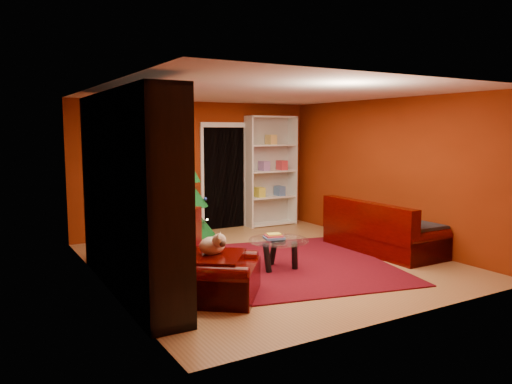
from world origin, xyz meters
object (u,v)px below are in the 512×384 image
acrylic_chair (189,221)px  sofa (383,225)px  media_unit (128,193)px  dog (212,246)px  armchair (215,263)px  gift_box_red (132,234)px  rug (294,264)px  white_bookshelf (271,171)px  coffee_table (278,254)px  gift_box_green (164,233)px  christmas_tree (186,199)px

acrylic_chair → sofa: bearing=-27.4°
media_unit → dog: 1.27m
armchair → dog: (-0.01, 0.07, 0.21)m
gift_box_red → dog: 3.67m
rug → media_unit: bearing=178.6°
media_unit → white_bookshelf: size_ratio=1.36×
sofa → coffee_table: size_ratio=2.35×
rug → sofa: (1.78, -0.05, 0.44)m
gift_box_green → media_unit: bearing=-118.5°
dog → coffee_table: size_ratio=0.45×
gift_box_red → gift_box_green: bearing=-38.9°
sofa → gift_box_red: bearing=48.8°
white_bookshelf → armchair: size_ratio=2.21×
armchair → acrylic_chair: size_ratio=1.14×
christmas_tree → acrylic_chair: 0.40m
media_unit → christmas_tree: bearing=51.3°
gift_box_red → sofa: bearing=-41.3°
armchair → sofa: sofa is taller
gift_box_red → acrylic_chair: acrylic_chair is taller
rug → sofa: sofa is taller
white_bookshelf → dog: size_ratio=6.00×
gift_box_red → coffee_table: (1.27, -3.06, 0.11)m
christmas_tree → acrylic_chair: bearing=-95.9°
rug → gift_box_red: 3.37m
sofa → acrylic_chair: bearing=56.0°
coffee_table → acrylic_chair: bearing=107.5°
gift_box_red → white_bookshelf: bearing=-0.4°
gift_box_green → white_bookshelf: (2.56, 0.37, 1.02)m
gift_box_red → armchair: armchair is taller
dog → white_bookshelf: bearing=-2.7°
white_bookshelf → coffee_table: bearing=-119.2°
gift_box_green → rug: bearing=-65.7°
media_unit → gift_box_green: bearing=62.6°
rug → acrylic_chair: (-0.97, 1.81, 0.47)m
gift_box_red → christmas_tree: bearing=-56.5°
white_bookshelf → armchair: bearing=-129.1°
media_unit → gift_box_red: media_unit is taller
media_unit → gift_box_red: (0.88, 2.88, -1.13)m
rug → gift_box_red: size_ratio=12.95×
gift_box_green → dog: 3.33m
media_unit → dog: bearing=-41.9°
christmas_tree → dog: 2.73m
coffee_table → gift_box_green: bearing=106.5°
sofa → coffee_table: bearing=91.6°
dog → coffee_table: dog is taller
gift_box_red → sofa: (3.42, -3.00, 0.32)m
gift_box_red → sofa: 4.56m
armchair → white_bookshelf: bearing=-2.1°
media_unit → coffee_table: bearing=-3.6°
coffee_table → acrylic_chair: size_ratio=0.92×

